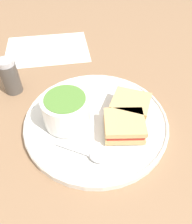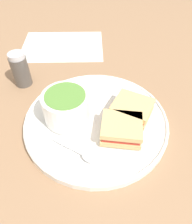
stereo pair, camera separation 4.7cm
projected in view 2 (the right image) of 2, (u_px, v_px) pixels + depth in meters
name	position (u px, v px, depth m)	size (l,w,h in m)	color
ground_plane	(96.00, 124.00, 0.49)	(2.40, 2.40, 0.00)	#8E6B4C
plate	(96.00, 121.00, 0.49)	(0.32, 0.32, 0.02)	white
soup_bowl	(66.00, 107.00, 0.46)	(0.10, 0.10, 0.07)	white
spoon	(87.00, 155.00, 0.41)	(0.08, 0.09, 0.01)	silver
sandwich_half_near	(121.00, 129.00, 0.44)	(0.09, 0.10, 0.03)	tan
sandwich_half_far	(132.00, 110.00, 0.47)	(0.10, 0.11, 0.03)	tan
salt_shaker	(20.00, 70.00, 0.56)	(0.04, 0.04, 0.09)	#4C4742
menu_sheet	(62.00, 46.00, 0.73)	(0.22, 0.29, 0.00)	white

